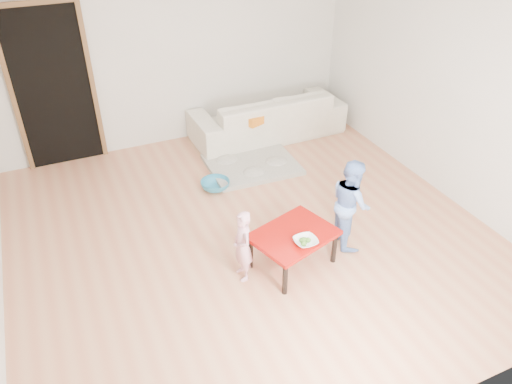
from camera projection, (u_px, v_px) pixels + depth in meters
floor at (249, 232)px, 5.51m from camera, size 5.00×5.00×0.01m
back_wall at (174, 51)px, 6.70m from camera, size 5.00×0.02×2.60m
right_wall at (450, 86)px, 5.65m from camera, size 0.02×5.00×2.60m
doorway at (53, 89)px, 6.29m from camera, size 1.02×0.08×2.11m
sofa at (267, 115)px, 7.30m from camera, size 2.24×0.90×0.65m
cushion at (254, 116)px, 6.91m from camera, size 0.54×0.51×0.12m
red_table at (293, 249)px, 4.96m from camera, size 0.93×0.80×0.39m
bowl at (306, 242)px, 4.71m from camera, size 0.22×0.22×0.05m
broccoli at (306, 242)px, 4.70m from camera, size 0.12×0.12×0.06m
child_pink at (242, 246)px, 4.72m from camera, size 0.19×0.28×0.76m
child_blue at (351, 203)px, 5.11m from camera, size 0.47×0.55×0.99m
basin at (215, 185)px, 6.21m from camera, size 0.36×0.36×0.11m
blanket at (252, 164)px, 6.69m from camera, size 1.19×1.01×0.06m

